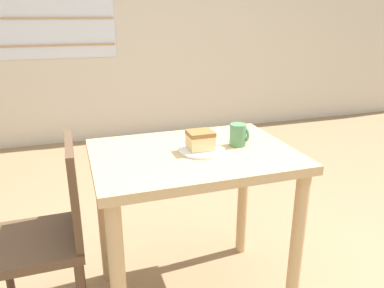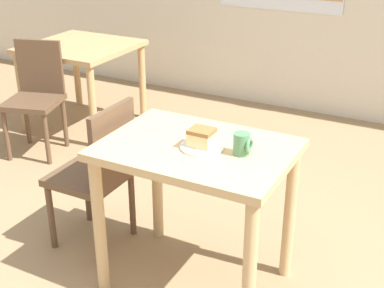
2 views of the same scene
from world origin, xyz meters
name	(u,v)px [view 1 (image 1 of 2)]	position (x,y,z in m)	size (l,w,h in m)	color
wall_back	(122,7)	(-0.01, 3.03, 1.41)	(10.00, 0.10, 2.80)	beige
dining_table_near	(193,181)	(-0.12, 0.33, 0.63)	(0.88, 0.64, 0.77)	tan
chair_near_window	(51,231)	(-0.75, 0.38, 0.47)	(0.38, 0.38, 0.85)	brown
plate	(202,150)	(-0.09, 0.32, 0.78)	(0.20, 0.20, 0.01)	white
cake_slice	(200,140)	(-0.09, 0.32, 0.83)	(0.11, 0.10, 0.08)	#E5CC89
coffee_mug	(239,135)	(0.10, 0.34, 0.82)	(0.08, 0.07, 0.10)	#4C8456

